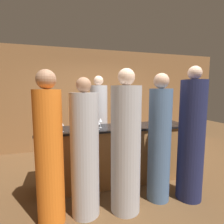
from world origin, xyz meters
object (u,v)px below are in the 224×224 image
guest_4 (159,142)px  wine_bottle_0 (185,119)px  guest_2 (85,153)px  guest_1 (126,147)px  guest_3 (49,154)px  guest_0 (191,139)px  ice_bucket (122,121)px  bartender (99,124)px

guest_4 → wine_bottle_0: (0.79, 0.45, 0.24)m
guest_2 → wine_bottle_0: bearing=14.2°
guest_1 → guest_3: guest_1 is taller
guest_4 → guest_0: bearing=-13.8°
guest_0 → guest_1: (-1.03, 0.02, -0.04)m
guest_0 → guest_4: bearing=166.2°
guest_2 → ice_bucket: 1.11m
wine_bottle_0 → guest_1: bearing=-158.0°
guest_1 → ice_bucket: bearing=74.2°
guest_0 → guest_4: size_ratio=1.05×
guest_0 → guest_3: guest_0 is taller
bartender → ice_bucket: bartender is taller
guest_2 → guest_3: size_ratio=0.96×
guest_2 → wine_bottle_0: size_ratio=5.79×
bartender → guest_2: size_ratio=1.09×
bartender → guest_0: guest_0 is taller
guest_2 → ice_bucket: size_ratio=10.28×
guest_2 → guest_4: 1.11m
wine_bottle_0 → ice_bucket: (-1.13, 0.27, -0.03)m
wine_bottle_0 → ice_bucket: bearing=166.4°
guest_1 → guest_3: (-0.97, 0.04, -0.00)m
guest_3 → guest_4: 1.54m
guest_0 → ice_bucket: bearing=133.5°
guest_1 → guest_2: size_ratio=1.07×
guest_0 → guest_4: (-0.47, 0.11, -0.04)m
guest_2 → guest_3: bearing=-176.1°
ice_bucket → bartender: bearing=108.3°
guest_1 → guest_4: bearing=9.4°
guest_2 → guest_4: bearing=1.4°
guest_0 → guest_3: bearing=178.4°
guest_1 → wine_bottle_0: bearing=22.0°
bartender → wine_bottle_0: bearing=142.6°
bartender → guest_2: bartender is taller
guest_1 → guest_2: bearing=172.9°
wine_bottle_0 → guest_2: bearing=-165.8°
bartender → guest_4: (0.59, -1.52, -0.02)m
guest_2 → ice_bucket: (0.77, 0.75, 0.26)m
wine_bottle_0 → guest_3: bearing=-167.6°
guest_1 → guest_0: bearing=-1.1°
guest_2 → ice_bucket: bearing=44.4°
guest_3 → guest_4: (1.54, 0.06, 0.00)m
wine_bottle_0 → ice_bucket: 1.16m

